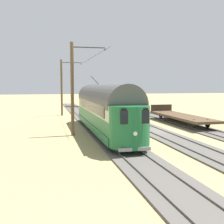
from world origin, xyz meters
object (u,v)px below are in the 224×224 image
Objects in this scene: catenary_pole_mid_near at (73,87)px; track_end_bumper at (128,117)px; catenary_pole_foreground at (62,86)px; vintage_streetcar at (104,107)px; flatcar_adjacent at (181,116)px.

track_end_bumper is (-7.35, -8.69, -3.64)m from catenary_pole_mid_near.
track_end_bumper is at bearing 134.98° from catenary_pole_foreground.
catenary_pole_mid_near is at bearing 13.49° from vintage_streetcar.
track_end_bumper is (-7.35, 7.35, -3.64)m from catenary_pole_foreground.
flatcar_adjacent is at bearing 135.65° from catenary_pole_foreground.
catenary_pole_foreground is 11.02m from track_end_bumper.
catenary_pole_mid_near is at bearing 49.79° from track_end_bumper.
vintage_streetcar reaches higher than track_end_bumper.
catenary_pole_foreground reaches higher than track_end_bumper.
catenary_pole_mid_near is at bearing 19.80° from flatcar_adjacent.
vintage_streetcar is 2.33× the size of catenary_pole_mid_near.
track_end_bumper is at bearing -130.21° from catenary_pole_mid_near.
vintage_streetcar is 2.33× the size of catenary_pole_foreground.
catenary_pole_foreground is at bearing -80.05° from vintage_streetcar.
flatcar_adjacent is at bearing 136.75° from track_end_bumper.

